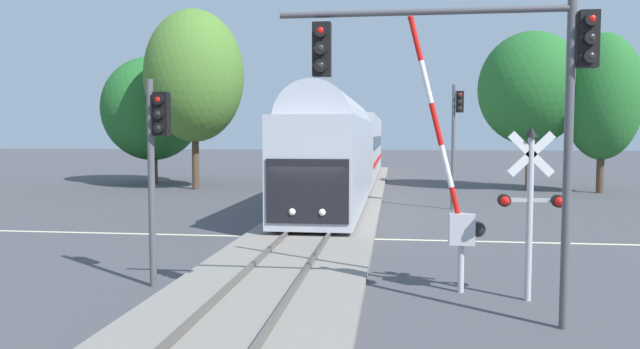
# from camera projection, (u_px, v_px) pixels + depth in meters

# --- Properties ---
(ground_plane) EXTENTS (220.00, 220.00, 0.00)m
(ground_plane) POSITION_uv_depth(u_px,v_px,m) (311.00, 238.00, 20.40)
(ground_plane) COLOR #47474C
(road_centre_stripe) EXTENTS (44.00, 0.20, 0.01)m
(road_centre_stripe) POSITION_uv_depth(u_px,v_px,m) (311.00, 238.00, 20.40)
(road_centre_stripe) COLOR beige
(road_centre_stripe) RESTS_ON ground
(railway_track) EXTENTS (4.40, 80.00, 0.32)m
(railway_track) POSITION_uv_depth(u_px,v_px,m) (311.00, 235.00, 20.40)
(railway_track) COLOR gray
(railway_track) RESTS_ON ground
(commuter_train) EXTENTS (3.04, 40.19, 5.16)m
(commuter_train) POSITION_uv_depth(u_px,v_px,m) (350.00, 146.00, 37.81)
(commuter_train) COLOR #B2B7C1
(commuter_train) RESTS_ON railway_track
(crossing_gate_near) EXTENTS (1.78, 0.40, 6.22)m
(crossing_gate_near) POSITION_uv_depth(u_px,v_px,m) (458.00, 205.00, 13.28)
(crossing_gate_near) COLOR #B7B7BC
(crossing_gate_near) RESTS_ON ground
(crossing_signal_mast) EXTENTS (1.36, 0.44, 3.74)m
(crossing_signal_mast) POSITION_uv_depth(u_px,v_px,m) (530.00, 195.00, 12.54)
(crossing_signal_mast) COLOR #B2B2B7
(crossing_signal_mast) RESTS_ON ground
(traffic_signal_far_side) EXTENTS (0.53, 0.38, 5.87)m
(traffic_signal_far_side) POSITION_uv_depth(u_px,v_px,m) (456.00, 126.00, 27.76)
(traffic_signal_far_side) COLOR #4C4C51
(traffic_signal_far_side) RESTS_ON ground
(traffic_signal_near_right) EXTENTS (5.73, 0.38, 6.06)m
(traffic_signal_near_right) POSITION_uv_depth(u_px,v_px,m) (483.00, 77.00, 10.75)
(traffic_signal_near_right) COLOR #4C4C51
(traffic_signal_near_right) RESTS_ON ground
(traffic_signal_median) EXTENTS (0.53, 0.38, 4.84)m
(traffic_signal_median) POSITION_uv_depth(u_px,v_px,m) (156.00, 148.00, 13.65)
(traffic_signal_median) COLOR #4C4C51
(traffic_signal_median) RESTS_ON ground
(oak_behind_train) EXTENTS (6.29, 6.29, 11.45)m
(oak_behind_train) POSITION_uv_depth(u_px,v_px,m) (194.00, 76.00, 37.65)
(oak_behind_train) COLOR #4C3828
(oak_behind_train) RESTS_ON ground
(maple_right_background) EXTENTS (4.54, 4.54, 9.58)m
(maple_right_background) POSITION_uv_depth(u_px,v_px,m) (603.00, 97.00, 35.37)
(maple_right_background) COLOR #4C3828
(maple_right_background) RESTS_ON ground
(oak_far_right) EXTENTS (6.52, 6.52, 9.98)m
(oak_far_right) POSITION_uv_depth(u_px,v_px,m) (531.00, 89.00, 37.21)
(oak_far_right) COLOR brown
(oak_far_right) RESTS_ON ground
(pine_left_background) EXTENTS (7.16, 7.16, 9.10)m
(pine_left_background) POSITION_uv_depth(u_px,v_px,m) (152.00, 109.00, 42.76)
(pine_left_background) COLOR brown
(pine_left_background) RESTS_ON ground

